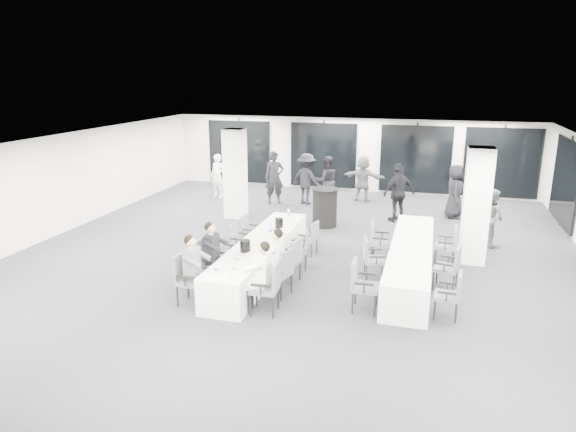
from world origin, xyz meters
name	(u,v)px	position (x,y,z in m)	size (l,w,h in m)	color
room	(339,197)	(0.89, 1.11, 1.39)	(14.04, 16.04, 2.84)	#232328
column_left	(235,174)	(-2.80, 3.20, 1.40)	(0.60, 0.60, 2.80)	white
column_right	(476,206)	(4.20, 1.00, 1.40)	(0.60, 0.60, 2.80)	white
banquet_table_main	(261,256)	(-0.52, -1.05, 0.38)	(0.90, 5.00, 0.75)	white
banquet_table_side	(410,261)	(2.81, -0.39, 0.38)	(0.90, 5.00, 0.75)	white
cocktail_table	(325,207)	(0.13, 2.97, 0.58)	(0.83, 0.83, 1.15)	black
chair_main_left_near	(188,276)	(-1.36, -3.04, 0.59)	(0.53, 0.60, 1.03)	#4C4E53
chair_main_left_second	(207,260)	(-1.36, -2.12, 0.60)	(0.53, 0.60, 1.04)	#4C4E53
chair_main_left_mid	(222,251)	(-1.35, -1.35, 0.53)	(0.56, 0.59, 0.93)	#4C4E53
chair_main_left_fourth	(238,239)	(-1.35, -0.36, 0.51)	(0.48, 0.53, 0.89)	#4C4E53
chair_main_left_far	(249,230)	(-1.35, 0.43, 0.51)	(0.48, 0.53, 0.89)	#4C4E53
chair_main_right_near	(269,284)	(0.32, -3.01, 0.59)	(0.56, 0.61, 1.04)	#4C4E53
chair_main_right_second	(281,270)	(0.31, -2.19, 0.57)	(0.62, 0.65, 1.01)	#4C4E53
chair_main_right_mid	(291,258)	(0.31, -1.46, 0.56)	(0.59, 0.62, 0.99)	#4C4E53
chair_main_right_fourth	(301,247)	(0.31, -0.54, 0.52)	(0.55, 0.58, 0.92)	#4C4E53
chair_main_right_far	(310,236)	(0.30, 0.42, 0.49)	(0.50, 0.53, 0.86)	#4C4E53
chair_side_left_near	(361,282)	(1.97, -2.39, 0.57)	(0.52, 0.58, 1.00)	#4C4E53
chair_side_left_mid	(371,256)	(1.98, -0.80, 0.54)	(0.58, 0.61, 0.95)	#4C4E53
chair_side_left_far	(378,238)	(1.98, 0.47, 0.56)	(0.51, 0.56, 0.98)	#4C4E53
chair_side_right_near	(451,292)	(3.64, -2.28, 0.52)	(0.48, 0.53, 0.91)	#4C4E53
chair_side_right_mid	(450,265)	(3.64, -0.90, 0.56)	(0.57, 0.61, 0.97)	#4C4E53
chair_side_right_far	(449,243)	(3.64, 0.61, 0.55)	(0.50, 0.55, 0.96)	#4C4E53
seated_guest_a	(195,266)	(-1.19, -3.04, 0.81)	(0.50, 0.38, 1.44)	#52565A
seated_guest_b	(214,251)	(-1.19, -2.12, 0.81)	(0.50, 0.38, 1.44)	black
seated_guest_c	(260,273)	(0.14, -3.02, 0.81)	(0.50, 0.38, 1.44)	white
seated_guest_d	(274,257)	(0.14, -2.17, 0.81)	(0.50, 0.38, 1.44)	white
standing_guest_a	(274,174)	(-2.14, 5.20, 1.04)	(0.76, 0.61, 2.09)	black
standing_guest_b	(327,178)	(-0.35, 5.48, 0.97)	(0.94, 0.57, 1.95)	black
standing_guest_c	(306,176)	(-1.05, 5.46, 1.01)	(1.30, 0.66, 2.01)	black
standing_guest_d	(399,189)	(2.19, 4.10, 1.03)	(1.21, 0.68, 2.06)	black
standing_guest_e	(455,188)	(3.87, 5.00, 0.97)	(0.93, 0.57, 1.94)	black
standing_guest_f	(363,176)	(0.78, 6.41, 0.93)	(1.71, 0.66, 1.86)	#52565A
standing_guest_g	(218,173)	(-4.45, 5.59, 0.90)	(0.66, 0.53, 1.80)	white
standing_guest_h	(491,213)	(4.71, 2.46, 0.88)	(0.84, 0.51, 1.75)	#52565A
ice_bucket_near	(245,246)	(-0.60, -1.81, 0.88)	(0.23, 0.23, 0.26)	black
ice_bucket_far	(279,223)	(-0.43, 0.10, 0.87)	(0.20, 0.20, 0.23)	black
water_bottle_a	(216,268)	(-0.71, -3.12, 0.85)	(0.07, 0.07, 0.21)	silver
water_bottle_b	(270,229)	(-0.47, -0.49, 0.87)	(0.08, 0.08, 0.25)	silver
water_bottle_c	(289,213)	(-0.45, 1.05, 0.86)	(0.07, 0.07, 0.23)	silver
plate_a	(237,260)	(-0.58, -2.36, 0.76)	(0.21, 0.21, 0.03)	white
plate_b	(234,269)	(-0.45, -2.84, 0.76)	(0.21, 0.21, 0.03)	white
plate_c	(249,251)	(-0.52, -1.80, 0.76)	(0.21, 0.21, 0.03)	white
wine_glass	(230,272)	(-0.34, -3.33, 0.90)	(0.08, 0.08, 0.20)	silver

